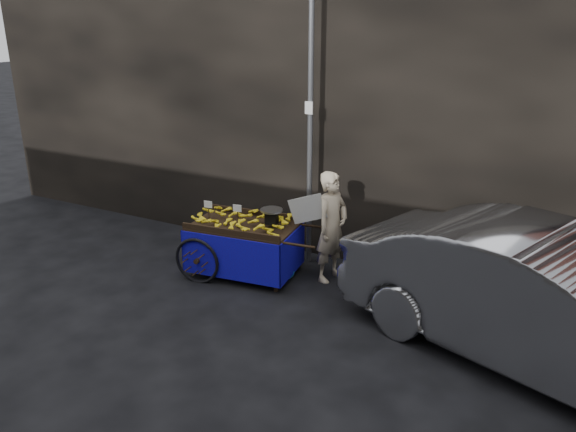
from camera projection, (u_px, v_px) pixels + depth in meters
The scene contains 7 objects.
ground at pixel (249, 290), 7.89m from camera, with size 80.00×80.00×0.00m, color black.
building_wall at pixel (351, 91), 9.04m from camera, with size 13.50×2.00×5.00m.
street_pole at pixel (310, 135), 8.16m from camera, with size 0.12×0.10×4.00m.
banana_cart at pixel (241, 229), 8.19m from camera, with size 2.18×1.20×1.13m.
vendor at pixel (332, 227), 7.97m from camera, with size 0.85×0.67×1.62m.
plastic_bag at pixel (286, 271), 8.18m from camera, with size 0.26×0.21×0.24m, color #1862B6.
parked_car at pixel (545, 303), 5.99m from camera, with size 1.59×4.55×1.50m, color #A6A7AD.
Camera 1 is at (3.81, -5.99, 3.64)m, focal length 35.00 mm.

